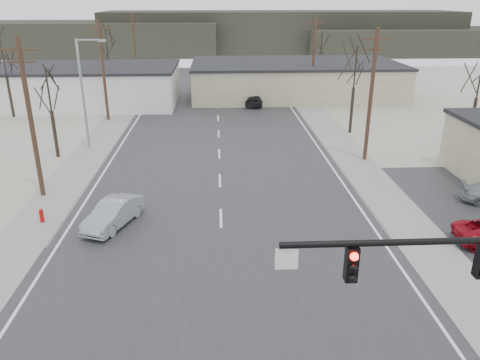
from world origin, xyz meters
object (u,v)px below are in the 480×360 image
object	(u,v)px
fire_hydrant	(42,216)
sedan_crossing	(113,213)
car_far_b	(205,80)
car_far_a	(256,99)

from	to	relation	value
fire_hydrant	sedan_crossing	distance (m)	4.24
fire_hydrant	car_far_b	world-z (taller)	car_far_b
sedan_crossing	car_far_a	world-z (taller)	sedan_crossing
fire_hydrant	car_far_a	bearing A→B (deg)	64.02
fire_hydrant	car_far_a	world-z (taller)	car_far_a
fire_hydrant	car_far_a	distance (m)	33.66
car_far_a	car_far_b	size ratio (longest dim) A/B	1.30
fire_hydrant	sedan_crossing	world-z (taller)	sedan_crossing
sedan_crossing	car_far_a	size ratio (longest dim) A/B	0.91
fire_hydrant	sedan_crossing	size ratio (longest dim) A/B	0.20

